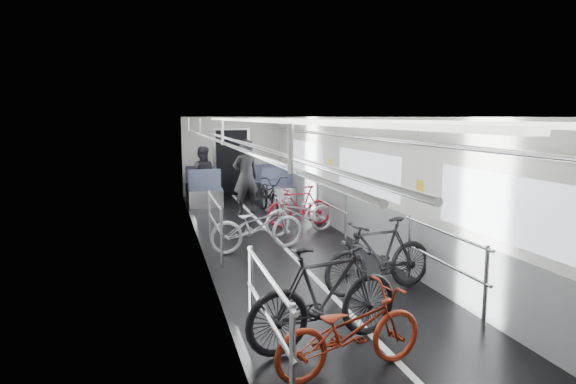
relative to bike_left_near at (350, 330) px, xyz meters
name	(u,v)px	position (x,y,z in m)	size (l,w,h in m)	color
car_shell	(267,178)	(0.53, 6.18, 0.71)	(3.02, 14.01, 2.41)	black
bike_left_near	(350,330)	(0.00, 0.00, 0.00)	(0.55, 1.57, 0.83)	maroon
bike_left_mid	(325,295)	(-0.04, 0.60, 0.14)	(0.52, 1.84, 1.10)	black
bike_left_far	(257,225)	(0.00, 4.61, 0.05)	(0.62, 1.77, 0.93)	#ACADB1
bike_right_near	(379,255)	(1.21, 2.02, 0.10)	(0.49, 1.72, 1.03)	black
bike_right_mid	(301,213)	(1.13, 5.70, 0.02)	(0.57, 1.64, 0.86)	silver
bike_right_far	(300,206)	(1.32, 6.45, 0.03)	(0.42, 1.49, 0.89)	#A81424
bike_aisle	(270,194)	(1.00, 8.09, 0.08)	(0.65, 1.86, 0.98)	black
person_standing	(246,177)	(0.42, 8.19, 0.51)	(0.67, 0.44, 1.84)	black
person_seated	(202,175)	(-0.49, 10.08, 0.38)	(0.77, 0.60, 1.59)	#27242B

